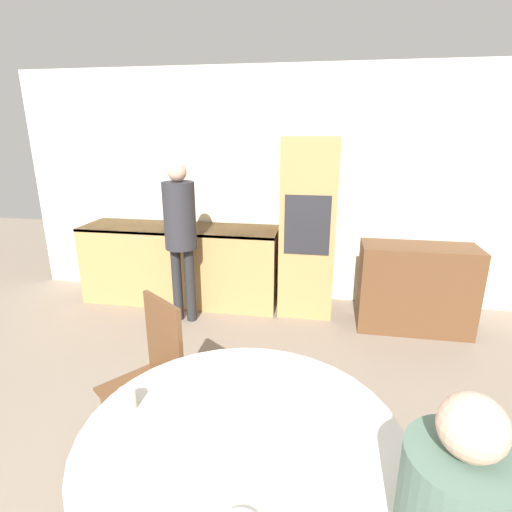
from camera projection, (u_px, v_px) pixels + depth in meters
wall_back at (279, 189)px, 4.53m from camera, size 6.12×0.05×2.60m
kitchen_counter at (181, 263)px, 4.64m from camera, size 2.24×0.60×0.89m
oven_unit at (308, 228)px, 4.26m from camera, size 0.57×0.59×1.88m
sideboard at (416, 288)px, 3.96m from camera, size 1.09×0.45×0.87m
dining_table at (242, 476)px, 1.71m from camera, size 1.34×1.34×0.75m
chair_far_left at (153, 370)px, 2.41m from camera, size 0.56×0.56×0.99m
person_standing at (180, 226)px, 3.97m from camera, size 0.32×0.32×1.64m
cup at (127, 399)px, 1.76m from camera, size 0.08×0.08×0.10m
bowl_near at (326, 454)px, 1.50m from camera, size 0.17×0.17×0.04m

